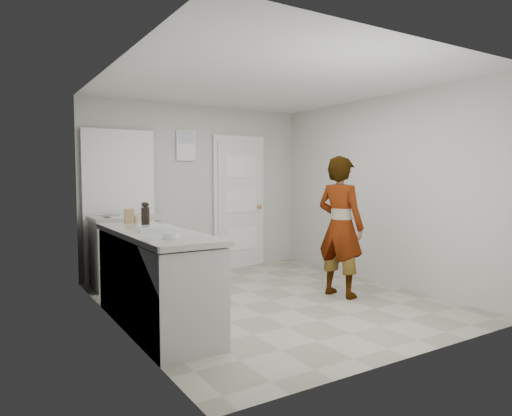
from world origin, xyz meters
TOP-DOWN VIEW (x-y plane):
  - ground at (0.00, 0.00)m, footprint 4.00×4.00m
  - room_shell at (-0.17, 1.95)m, footprint 4.00×4.00m
  - main_counter at (-1.45, -0.20)m, footprint 0.64×1.96m
  - side_counter at (-1.25, 1.55)m, footprint 0.84×0.61m
  - person at (0.82, -0.28)m, footprint 0.54×0.69m
  - cake_mix_box at (-1.46, 0.59)m, footprint 0.10×0.05m
  - spice_jar at (-1.38, 0.60)m, footprint 0.05×0.05m
  - oil_cruet_a at (-1.42, 0.19)m, footprint 0.06×0.06m
  - oil_cruet_b at (-1.43, 0.08)m, footprint 0.06×0.06m
  - baking_dish at (-1.46, -0.26)m, footprint 0.35×0.28m
  - egg_bowl at (-1.52, -0.81)m, footprint 0.14×0.14m
  - papers at (-1.33, 1.53)m, footprint 0.24×0.30m

SIDE VIEW (x-z plane):
  - ground at x=0.00m, z-range 0.00..0.00m
  - main_counter at x=-1.45m, z-range -0.04..0.89m
  - side_counter at x=-1.25m, z-range -0.03..0.89m
  - person at x=0.82m, z-range 0.00..1.68m
  - papers at x=-1.33m, z-range 0.93..0.93m
  - baking_dish at x=-1.46m, z-range 0.92..0.98m
  - egg_bowl at x=-1.52m, z-range 0.92..0.98m
  - spice_jar at x=-1.38m, z-range 0.93..1.00m
  - cake_mix_box at x=-1.46m, z-range 0.93..1.09m
  - room_shell at x=-0.17m, z-range -0.98..3.02m
  - oil_cruet_a at x=-1.42m, z-range 0.92..1.18m
  - oil_cruet_b at x=-1.43m, z-range 0.92..1.18m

